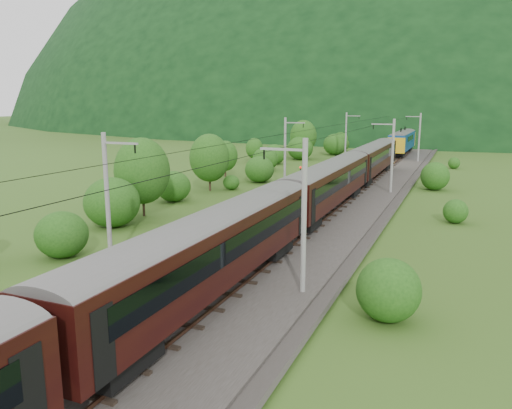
% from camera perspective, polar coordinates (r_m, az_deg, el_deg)
% --- Properties ---
extents(ground, '(600.00, 600.00, 0.00)m').
position_cam_1_polar(ground, '(29.11, -6.53, -8.63)').
color(ground, '#355219').
rests_on(ground, ground).
extents(railbed, '(14.00, 220.00, 0.30)m').
position_cam_1_polar(railbed, '(37.67, 0.93, -3.60)').
color(railbed, '#38332D').
rests_on(railbed, ground).
extents(track_left, '(2.40, 220.00, 0.27)m').
position_cam_1_polar(track_left, '(38.54, -2.39, -2.92)').
color(track_left, brown).
rests_on(track_left, railbed).
extents(track_right, '(2.40, 220.00, 0.27)m').
position_cam_1_polar(track_right, '(36.82, 4.40, -3.64)').
color(track_right, brown).
rests_on(track_right, railbed).
extents(catenary_left, '(2.54, 192.28, 8.00)m').
position_cam_1_polar(catenary_left, '(59.36, 3.40, 6.24)').
color(catenary_left, gray).
rests_on(catenary_left, railbed).
extents(catenary_right, '(2.54, 192.28, 8.00)m').
position_cam_1_polar(catenary_right, '(56.50, 15.25, 5.58)').
color(catenary_right, gray).
rests_on(catenary_right, railbed).
extents(overhead_wires, '(4.83, 198.00, 0.03)m').
position_cam_1_polar(overhead_wires, '(36.47, 0.96, 7.00)').
color(overhead_wires, black).
rests_on(overhead_wires, ground).
extents(mountain_main, '(504.00, 360.00, 244.00)m').
position_cam_1_polar(mountain_main, '(284.23, 20.34, 8.87)').
color(mountain_main, black).
rests_on(mountain_main, ground).
extents(mountain_ridge, '(336.00, 280.00, 132.00)m').
position_cam_1_polar(mountain_ridge, '(350.34, 0.42, 9.96)').
color(mountain_ridge, black).
rests_on(mountain_ridge, ground).
extents(train, '(2.97, 118.91, 5.17)m').
position_cam_1_polar(train, '(45.42, 8.41, 3.24)').
color(train, black).
rests_on(train, ground).
extents(hazard_post_near, '(0.15, 0.15, 1.40)m').
position_cam_1_polar(hazard_post_near, '(68.21, 10.64, 3.80)').
color(hazard_post_near, red).
rests_on(hazard_post_near, railbed).
extents(hazard_post_far, '(0.16, 0.16, 1.46)m').
position_cam_1_polar(hazard_post_far, '(52.70, 8.44, 1.65)').
color(hazard_post_far, red).
rests_on(hazard_post_far, railbed).
extents(signal, '(0.23, 0.23, 2.05)m').
position_cam_1_polar(signal, '(61.36, 5.09, 3.57)').
color(signal, black).
rests_on(signal, railbed).
extents(vegetation_left, '(13.23, 152.30, 7.03)m').
position_cam_1_polar(vegetation_left, '(54.08, -7.21, 3.57)').
color(vegetation_left, '#1F4D14').
rests_on(vegetation_left, ground).
extents(vegetation_right, '(6.13, 99.81, 2.94)m').
position_cam_1_polar(vegetation_right, '(35.43, 18.90, -3.35)').
color(vegetation_right, '#1F4D14').
rests_on(vegetation_right, ground).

